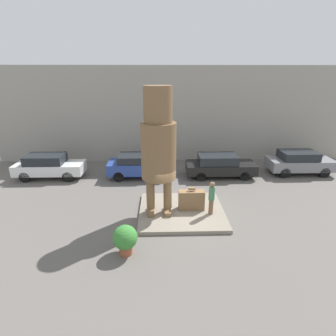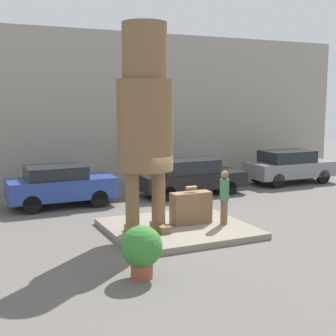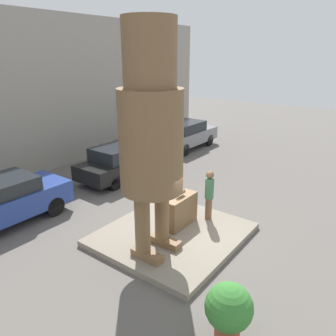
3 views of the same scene
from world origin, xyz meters
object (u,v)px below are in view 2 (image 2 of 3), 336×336
statue_figure (145,112)px  parked_car_grey (289,166)px  parked_car_black (190,176)px  tourist (224,195)px  giant_suitcase (191,208)px  parked_car_blue (60,185)px  planter_pot (142,249)px

statue_figure → parked_car_grey: 11.72m
statue_figure → parked_car_grey: bearing=29.1°
statue_figure → parked_car_black: size_ratio=1.30×
tourist → parked_car_black: (1.60, 5.46, -0.32)m
giant_suitcase → parked_car_grey: bearing=32.8°
parked_car_grey → parked_car_blue: bearing=-178.4°
statue_figure → parked_car_blue: (-1.47, 5.22, -2.91)m
parked_car_grey → tourist: bearing=-141.5°
planter_pot → statue_figure: bearing=66.3°
parked_car_blue → tourist: bearing=-54.0°
tourist → parked_car_grey: size_ratio=0.39×
statue_figure → giant_suitcase: size_ratio=4.67×
giant_suitcase → parked_car_black: parked_car_black is taller
parked_car_black → planter_pot: size_ratio=3.77×
parked_car_grey → giant_suitcase: bearing=-147.2°
giant_suitcase → parked_car_grey: size_ratio=0.29×
statue_figure → giant_suitcase: bearing=6.9°
statue_figure → tourist: size_ratio=3.55×
parked_car_black → planter_pot: (-5.48, -8.16, -0.11)m
giant_suitcase → planter_pot: (-2.97, -3.22, 0.00)m
statue_figure → parked_car_black: (4.16, 5.14, -2.95)m
parked_car_blue → parked_car_black: size_ratio=0.86×
parked_car_blue → planter_pot: parked_car_blue is taller
statue_figure → tourist: statue_figure is taller
tourist → parked_car_blue: 6.86m
planter_pot → tourist: bearing=34.8°
giant_suitcase → parked_car_blue: 5.91m
statue_figure → parked_car_blue: size_ratio=1.50×
parked_car_blue → parked_car_grey: (11.39, 0.31, 0.02)m
parked_car_blue → parked_car_grey: bearing=1.6°
giant_suitcase → parked_car_grey: parked_car_grey is taller
giant_suitcase → parked_car_blue: bearing=121.8°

